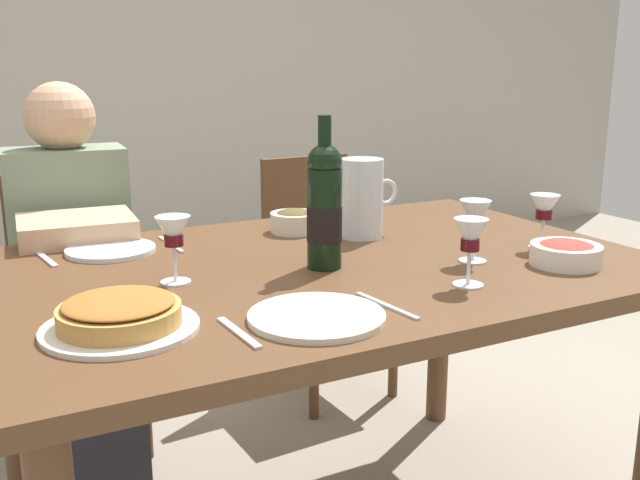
# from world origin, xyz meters

# --- Properties ---
(back_wall) EXTENTS (8.00, 0.10, 2.80)m
(back_wall) POSITION_xyz_m (0.00, 2.70, 1.40)
(back_wall) COLOR #B2ADA3
(back_wall) RESTS_ON ground
(dining_table) EXTENTS (1.50, 1.00, 0.76)m
(dining_table) POSITION_xyz_m (0.00, 0.00, 0.67)
(dining_table) COLOR brown
(dining_table) RESTS_ON ground
(wine_bottle) EXTENTS (0.08, 0.08, 0.34)m
(wine_bottle) POSITION_xyz_m (-0.02, -0.04, 0.90)
(wine_bottle) COLOR black
(wine_bottle) RESTS_ON dining_table
(water_pitcher) EXTENTS (0.17, 0.11, 0.21)m
(water_pitcher) POSITION_xyz_m (0.21, 0.17, 0.85)
(water_pitcher) COLOR silver
(water_pitcher) RESTS_ON dining_table
(baked_tart) EXTENTS (0.27, 0.27, 0.06)m
(baked_tart) POSITION_xyz_m (-0.52, -0.23, 0.79)
(baked_tart) COLOR white
(baked_tart) RESTS_ON dining_table
(salad_bowl) EXTENTS (0.16, 0.16, 0.06)m
(salad_bowl) POSITION_xyz_m (0.48, -0.28, 0.79)
(salad_bowl) COLOR white
(salad_bowl) RESTS_ON dining_table
(olive_bowl) EXTENTS (0.13, 0.13, 0.06)m
(olive_bowl) POSITION_xyz_m (0.07, 0.30, 0.79)
(olive_bowl) COLOR silver
(olive_bowl) RESTS_ON dining_table
(wine_glass_left_diner) EXTENTS (0.07, 0.07, 0.15)m
(wine_glass_left_diner) POSITION_xyz_m (0.31, -0.16, 0.86)
(wine_glass_left_diner) COLOR silver
(wine_glass_left_diner) RESTS_ON dining_table
(wine_glass_right_diner) EXTENTS (0.07, 0.07, 0.14)m
(wine_glass_right_diner) POSITION_xyz_m (0.54, -0.14, 0.86)
(wine_glass_right_diner) COLOR silver
(wine_glass_right_diner) RESTS_ON dining_table
(wine_glass_centre) EXTENTS (0.07, 0.07, 0.14)m
(wine_glass_centre) POSITION_xyz_m (0.18, -0.30, 0.86)
(wine_glass_centre) COLOR silver
(wine_glass_centre) RESTS_ON dining_table
(wine_glass_spare) EXTENTS (0.07, 0.07, 0.14)m
(wine_glass_spare) POSITION_xyz_m (-0.35, 0.00, 0.86)
(wine_glass_spare) COLOR silver
(wine_glass_spare) RESTS_ON dining_table
(dinner_plate_left_setting) EXTENTS (0.22, 0.22, 0.01)m
(dinner_plate_left_setting) POSITION_xyz_m (-0.42, 0.32, 0.77)
(dinner_plate_left_setting) COLOR silver
(dinner_plate_left_setting) RESTS_ON dining_table
(dinner_plate_right_setting) EXTENTS (0.25, 0.25, 0.01)m
(dinner_plate_right_setting) POSITION_xyz_m (-0.19, -0.34, 0.77)
(dinner_plate_right_setting) COLOR silver
(dinner_plate_right_setting) RESTS_ON dining_table
(fork_left_setting) EXTENTS (0.04, 0.16, 0.00)m
(fork_left_setting) POSITION_xyz_m (-0.57, 0.32, 0.76)
(fork_left_setting) COLOR silver
(fork_left_setting) RESTS_ON dining_table
(knife_left_setting) EXTENTS (0.02, 0.18, 0.00)m
(knife_left_setting) POSITION_xyz_m (-0.27, 0.32, 0.76)
(knife_left_setting) COLOR silver
(knife_left_setting) RESTS_ON dining_table
(knife_right_setting) EXTENTS (0.03, 0.18, 0.00)m
(knife_right_setting) POSITION_xyz_m (-0.04, -0.34, 0.76)
(knife_right_setting) COLOR silver
(knife_right_setting) RESTS_ON dining_table
(spoon_right_setting) EXTENTS (0.02, 0.16, 0.00)m
(spoon_right_setting) POSITION_xyz_m (-0.34, -0.34, 0.76)
(spoon_right_setting) COLOR silver
(spoon_right_setting) RESTS_ON dining_table
(chair_left) EXTENTS (0.43, 0.43, 0.87)m
(chair_left) POSITION_xyz_m (-0.44, 0.89, 0.50)
(chair_left) COLOR brown
(chair_left) RESTS_ON ground
(diner_left) EXTENTS (0.36, 0.52, 1.16)m
(diner_left) POSITION_xyz_m (-0.46, 0.66, 0.62)
(diner_left) COLOR gray
(diner_left) RESTS_ON ground
(chair_right) EXTENTS (0.42, 0.42, 0.87)m
(chair_right) POSITION_xyz_m (0.45, 0.88, 0.50)
(chair_right) COLOR brown
(chair_right) RESTS_ON ground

